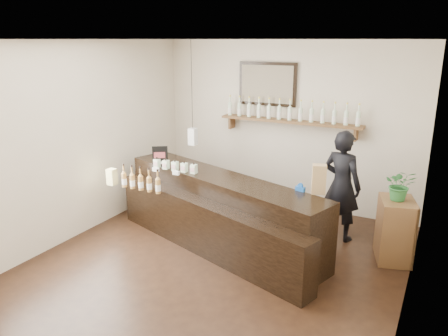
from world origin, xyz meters
The scene contains 10 objects.
ground centered at (0.00, 0.00, 0.00)m, with size 5.00×5.00×0.00m, color black.
room_shell centered at (0.00, 0.00, 1.70)m, with size 5.00×5.00×5.00m.
back_wall_decor centered at (-0.14, 2.37, 1.75)m, with size 2.66×0.96×1.69m.
counter centered at (-0.30, 0.57, 0.45)m, with size 3.44×1.94×1.12m.
promo_sign centered at (-1.32, 0.69, 1.12)m, with size 0.20×0.15×0.32m.
paper_bag centered at (1.11, 0.65, 1.14)m, with size 0.20×0.17×0.37m.
tape_dispenser centered at (0.89, 0.63, 1.00)m, with size 0.13×0.08×0.11m.
side_cabinet centered at (2.00, 1.22, 0.42)m, with size 0.56×0.66×0.83m.
potted_plant centered at (2.00, 1.22, 1.04)m, with size 0.37×0.32×0.41m, color #2D7132.
shopkeeper centered at (1.20, 1.55, 0.91)m, with size 0.66×0.43×1.81m, color black.
Camera 1 is at (2.45, -4.43, 2.80)m, focal length 35.00 mm.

